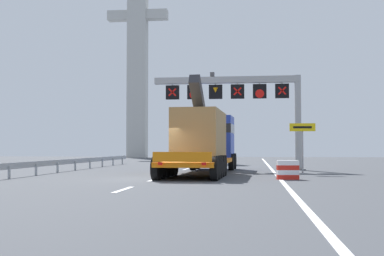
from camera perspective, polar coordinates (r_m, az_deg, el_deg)
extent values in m
plane|color=#424449|center=(23.85, -4.90, -5.89)|extent=(112.00, 112.00, 0.00)
cube|color=silver|center=(17.96, -7.93, -7.06)|extent=(0.20, 2.60, 0.01)
cube|color=silver|center=(23.40, -4.38, -5.95)|extent=(0.20, 2.60, 0.01)
cube|color=silver|center=(28.90, -2.19, -5.25)|extent=(0.20, 2.60, 0.01)
cube|color=silver|center=(34.43, -0.70, -4.77)|extent=(0.20, 2.60, 0.01)
cube|color=silver|center=(39.98, 0.38, -4.42)|extent=(0.20, 2.60, 0.01)
cube|color=silver|center=(45.54, 1.19, -4.15)|extent=(0.20, 2.60, 0.01)
cube|color=silver|center=(51.11, 1.83, -3.94)|extent=(0.20, 2.60, 0.01)
cube|color=silver|center=(56.69, 2.34, -3.78)|extent=(0.20, 2.60, 0.01)
cube|color=silver|center=(62.26, 2.76, -3.64)|extent=(0.20, 2.60, 0.01)
cube|color=silver|center=(67.85, 3.11, -3.52)|extent=(0.20, 2.60, 0.01)
cube|color=silver|center=(73.43, 3.40, -3.43)|extent=(0.20, 2.60, 0.01)
cube|color=silver|center=(79.02, 3.66, -3.34)|extent=(0.20, 2.60, 0.01)
cube|color=silver|center=(35.35, 9.12, -4.67)|extent=(0.20, 63.00, 0.01)
cube|color=#9EA0A5|center=(34.05, 12.12, 0.63)|extent=(0.40, 0.40, 6.40)
cube|color=slate|center=(34.04, 12.16, -4.69)|extent=(0.90, 0.90, 0.08)
cube|color=#9EA0A5|center=(34.24, 4.00, 5.54)|extent=(10.01, 0.44, 0.44)
cube|color=#4C4C51|center=(34.36, 2.36, 6.18)|extent=(0.28, 0.40, 0.28)
cube|color=black|center=(34.15, 10.34, 4.22)|extent=(0.92, 0.24, 0.97)
cube|color=#9EA0A5|center=(34.21, 10.33, 5.12)|extent=(0.08, 0.08, 0.16)
cube|color=red|center=(34.02, 10.35, 4.25)|extent=(0.57, 0.02, 0.57)
cube|color=red|center=(34.02, 10.35, 4.25)|extent=(0.57, 0.02, 0.57)
cube|color=black|center=(34.09, 7.81, 4.22)|extent=(0.92, 0.24, 0.97)
cube|color=#9EA0A5|center=(34.16, 7.80, 5.11)|extent=(0.08, 0.08, 0.16)
cone|color=red|center=(33.95, 7.81, 3.95)|extent=(0.59, 0.02, 0.59)
cube|color=black|center=(34.11, 5.27, 4.21)|extent=(0.92, 0.24, 0.97)
cube|color=#9EA0A5|center=(34.17, 5.27, 5.10)|extent=(0.08, 0.08, 0.16)
cube|color=red|center=(33.98, 5.27, 4.23)|extent=(0.57, 0.02, 0.57)
cube|color=red|center=(33.98, 5.27, 4.23)|extent=(0.57, 0.02, 0.57)
cube|color=black|center=(34.18, 2.74, 4.18)|extent=(0.92, 0.24, 0.97)
cube|color=#9EA0A5|center=(34.25, 2.74, 5.08)|extent=(0.08, 0.08, 0.16)
cone|color=orange|center=(34.06, 2.73, 4.37)|extent=(0.33, 0.33, 0.34)
cube|color=black|center=(34.33, 0.23, 4.15)|extent=(0.92, 0.24, 0.97)
cube|color=#9EA0A5|center=(34.39, 0.23, 5.04)|extent=(0.08, 0.08, 0.16)
cone|color=red|center=(34.18, 0.21, 3.89)|extent=(0.59, 0.02, 0.59)
cube|color=black|center=(34.53, -2.26, 4.12)|extent=(0.92, 0.24, 0.97)
cube|color=#9EA0A5|center=(34.60, -2.25, 5.00)|extent=(0.08, 0.08, 0.16)
cube|color=red|center=(34.41, -2.29, 4.14)|extent=(0.57, 0.02, 0.57)
cube|color=red|center=(34.41, -2.29, 4.14)|extent=(0.57, 0.02, 0.57)
cube|color=orange|center=(27.08, 0.83, -3.92)|extent=(3.18, 10.50, 0.24)
cube|color=orange|center=(21.86, -1.16, -3.34)|extent=(2.66, 0.18, 0.44)
cylinder|color=black|center=(22.91, -4.14, -4.66)|extent=(0.36, 1.11, 1.10)
cylinder|color=black|center=(22.45, 2.60, -4.72)|extent=(0.36, 1.11, 1.10)
cylinder|color=black|center=(23.94, -3.57, -4.56)|extent=(0.36, 1.11, 1.10)
cylinder|color=black|center=(23.49, 2.89, -4.61)|extent=(0.36, 1.11, 1.10)
cylinder|color=black|center=(24.96, -3.04, -4.47)|extent=(0.36, 1.11, 1.10)
cylinder|color=black|center=(24.54, 3.16, -4.51)|extent=(0.36, 1.11, 1.10)
cylinder|color=black|center=(25.99, -2.55, -4.38)|extent=(0.36, 1.11, 1.10)
cylinder|color=black|center=(25.58, 3.40, -4.41)|extent=(0.36, 1.11, 1.10)
cylinder|color=black|center=(27.02, -2.10, -4.30)|extent=(0.36, 1.11, 1.10)
cylinder|color=black|center=(26.63, 3.62, -4.33)|extent=(0.36, 1.11, 1.10)
cube|color=#1E38AD|center=(34.11, 2.54, -1.27)|extent=(2.69, 3.29, 3.10)
cube|color=black|center=(34.13, 2.54, -0.10)|extent=(2.72, 3.31, 0.60)
cylinder|color=black|center=(35.16, 0.62, -3.83)|extent=(0.38, 1.11, 1.10)
cylinder|color=black|center=(34.88, 4.82, -3.83)|extent=(0.38, 1.11, 1.10)
cylinder|color=black|center=(33.19, 0.11, -3.92)|extent=(0.38, 1.11, 1.10)
cylinder|color=black|center=(32.88, 4.56, -3.93)|extent=(0.38, 1.11, 1.10)
cube|color=#9E7A47|center=(27.47, 0.95, -0.83)|extent=(2.59, 5.80, 2.70)
cube|color=#2D2D33|center=(26.74, 0.69, 3.40)|extent=(0.67, 2.96, 2.29)
cube|color=red|center=(22.02, -3.69, -4.11)|extent=(0.20, 0.07, 0.12)
cube|color=red|center=(21.67, 1.38, -4.15)|extent=(0.20, 0.07, 0.12)
cylinder|color=#9EA0A5|center=(29.01, 12.62, -2.33)|extent=(0.10, 0.10, 2.90)
cube|color=yellow|center=(28.97, 12.61, 0.08)|extent=(1.45, 0.06, 0.46)
cube|color=black|center=(28.94, 12.62, 0.09)|extent=(1.05, 0.01, 0.12)
cube|color=red|center=(23.93, 10.99, -5.58)|extent=(1.05, 0.60, 0.23)
cube|color=white|center=(23.91, 10.98, -5.04)|extent=(1.05, 0.60, 0.22)
cube|color=red|center=(23.90, 10.98, -4.50)|extent=(1.05, 0.60, 0.23)
cube|color=white|center=(23.90, 10.97, -3.96)|extent=(1.05, 0.60, 0.23)
cube|color=#999EA3|center=(35.35, -12.56, -3.68)|extent=(0.04, 24.02, 0.32)
cube|color=#999EA3|center=(25.67, -20.33, -4.83)|extent=(0.10, 0.10, 0.60)
cube|color=#999EA3|center=(28.37, -17.54, -4.61)|extent=(0.10, 0.10, 0.60)
cube|color=#999EA3|center=(31.13, -15.24, -4.41)|extent=(0.10, 0.10, 0.60)
cube|color=#999EA3|center=(33.92, -13.32, -4.25)|extent=(0.10, 0.10, 0.60)
cube|color=#999EA3|center=(36.75, -11.69, -4.10)|extent=(0.10, 0.10, 0.60)
cube|color=#999EA3|center=(39.61, -10.30, -3.98)|extent=(0.10, 0.10, 0.60)
cube|color=#999EA3|center=(42.48, -9.09, -3.86)|extent=(0.10, 0.10, 0.60)
cube|color=#999EA3|center=(45.37, -8.04, -3.77)|extent=(0.10, 0.10, 0.60)
cube|color=#B7B7B2|center=(75.03, -6.29, 9.74)|extent=(2.80, 2.00, 34.19)
cube|color=#B7B7B2|center=(75.99, -6.27, 12.77)|extent=(9.00, 1.60, 1.40)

